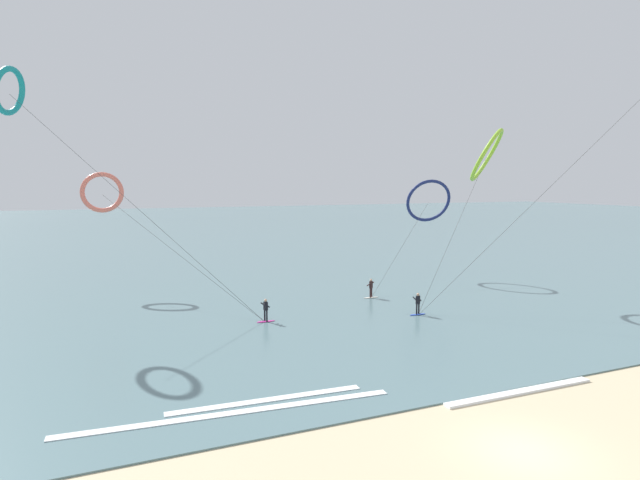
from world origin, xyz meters
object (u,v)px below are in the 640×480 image
surfer_cobalt (418,305)px  kite_teal (9,91)px  surfer_ivory (371,290)px  surfer_magenta (266,312)px  kite_navy (428,201)px  kite_coral (102,192)px  kite_lime (487,155)px

surfer_cobalt → kite_teal: (-27.83, 11.64, 15.99)m
surfer_ivory → surfer_magenta: bearing=165.0°
kite_navy → surfer_ivory: bearing=47.2°
surfer_magenta → surfer_ivory: size_ratio=1.00×
kite_teal → kite_coral: bearing=169.4°
kite_coral → kite_lime: size_ratio=1.23×
surfer_ivory → kite_lime: (9.60, -3.15, 11.73)m
kite_lime → surfer_cobalt: bearing=-22.2°
surfer_magenta → kite_navy: bearing=101.1°
surfer_cobalt → surfer_ivory: size_ratio=1.00×
kite_coral → kite_teal: bearing=-121.3°
surfer_cobalt → kite_teal: bearing=-44.0°
kite_coral → surfer_ivory: bearing=-27.6°
surfer_magenta → kite_coral: kite_coral is taller
kite_teal → kite_navy: 39.21m
surfer_ivory → kite_teal: size_ratio=0.09×
surfer_ivory → kite_teal: 32.13m
kite_coral → kite_lime: (30.92, -16.53, 3.29)m
surfer_magenta → surfer_cobalt: bearing=60.7°
surfer_cobalt → kite_coral: bearing=-64.1°
surfer_ivory → kite_navy: 14.89m
surfer_cobalt → surfer_magenta: 11.63m
surfer_ivory → kite_teal: kite_teal is taller
surfer_magenta → kite_navy: (21.70, 11.26, 7.40)m
surfer_cobalt → surfer_magenta: (-11.33, 2.62, 0.00)m
kite_navy → surfer_magenta: bearing=41.0°
surfer_cobalt → kite_navy: 18.84m
kite_teal → kite_navy: bearing=118.5°
surfer_cobalt → surfer_ivory: 6.74m
kite_coral → kite_navy: size_ratio=1.36×
surfer_cobalt → kite_teal: kite_teal is taller
surfer_magenta → kite_coral: (-10.40, 17.49, 8.44)m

